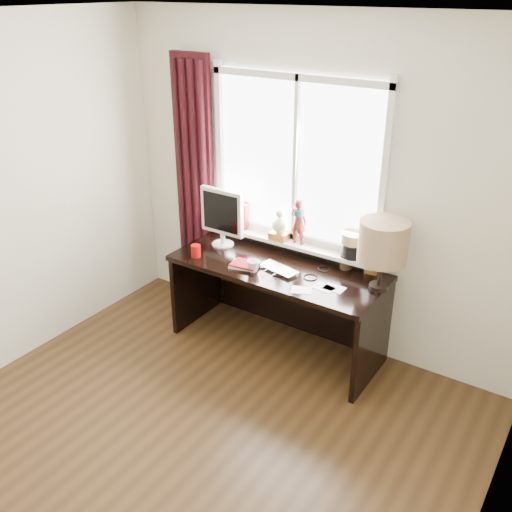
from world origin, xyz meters
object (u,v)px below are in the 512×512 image
Objects in this scene: laptop at (279,269)px; mug at (253,266)px; table_lamp at (383,242)px; red_cup at (196,251)px; monitor at (222,214)px; desk at (283,288)px.

laptop is 0.20m from mug.
table_lamp reaches higher than mug.
table_lamp is at bearing 16.90° from mug.
table_lamp is (1.43, 0.31, 0.31)m from red_cup.
mug is at bearing -28.48° from monitor.
desk is at bearing 122.19° from laptop.
mug is 0.19× the size of table_lamp.
desk is 3.27× the size of table_lamp.
mug is at bearing 3.99° from red_cup.
monitor is (-0.48, 0.26, 0.23)m from mug.
mug is 0.42m from desk.
red_cup is at bearing -176.01° from mug.
table_lamp is (0.74, 0.16, 0.35)m from laptop.
desk is (0.63, 0.32, -0.29)m from red_cup.
monitor reaches higher than red_cup.
table_lamp is (0.91, 0.28, 0.31)m from mug.
laptop reaches higher than desk.
mug is at bearing -132.29° from laptop.
mug reaches higher than desk.
monitor is at bearing 80.83° from red_cup.
table_lamp reaches higher than laptop.
laptop is at bearing -12.76° from monitor.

